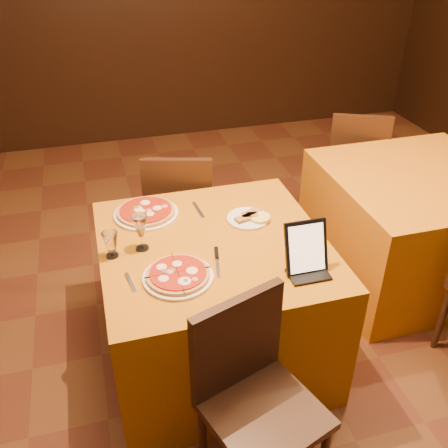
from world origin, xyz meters
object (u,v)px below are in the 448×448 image
object	(u,v)px
pizza_near	(178,276)
main_table	(214,300)
chair_side_far	(353,163)
pizza_far	(146,213)
wine_glass	(141,232)
chair_main_far	(182,210)
water_glass	(111,245)
chair_main_near	(264,413)
tablet	(306,247)
side_table	(411,226)

from	to	relation	value
pizza_near	main_table	bearing A→B (deg)	46.20
chair_side_far	pizza_far	distance (m)	1.92
pizza_near	wine_glass	distance (m)	0.31
chair_main_far	water_glass	xyz separation A→B (m)	(-0.49, -0.81, 0.36)
chair_side_far	pizza_far	size ratio (longest dim) A/B	2.65
pizza_far	chair_main_near	bearing A→B (deg)	-76.13
chair_main_far	pizza_far	world-z (taller)	chair_main_far
chair_side_far	pizza_far	world-z (taller)	chair_side_far
pizza_far	tablet	bearing A→B (deg)	-46.67
pizza_near	pizza_far	world-z (taller)	same
main_table	pizza_near	distance (m)	0.50
pizza_far	water_glass	distance (m)	0.39
chair_side_far	pizza_near	xyz separation A→B (m)	(-1.64, -1.40, 0.31)
chair_main_far	main_table	bearing A→B (deg)	105.98
side_table	chair_main_far	distance (m)	1.50
side_table	chair_main_far	world-z (taller)	chair_main_far
chair_main_near	pizza_near	bearing A→B (deg)	92.63
side_table	pizza_near	world-z (taller)	pizza_near
chair_main_near	pizza_near	distance (m)	0.68
chair_main_far	wine_glass	bearing A→B (deg)	82.69
water_glass	tablet	xyz separation A→B (m)	(0.83, -0.33, 0.06)
main_table	chair_main_near	size ratio (longest dim) A/B	1.21
side_table	chair_side_far	xyz separation A→B (m)	(0.00, 0.82, 0.08)
chair_main_far	pizza_near	size ratio (longest dim) A/B	2.88
chair_main_far	tablet	size ratio (longest dim) A/B	3.73
main_table	tablet	bearing A→B (deg)	-42.67
chair_main_far	tablet	xyz separation A→B (m)	(0.34, -1.15, 0.41)
side_table	pizza_far	size ratio (longest dim) A/B	3.21
main_table	tablet	xyz separation A→B (m)	(0.34, -0.32, 0.49)
chair_side_far	wine_glass	xyz separation A→B (m)	(-1.76, -1.13, 0.39)
chair_main_far	chair_side_far	bearing A→B (deg)	-150.79
main_table	side_table	size ratio (longest dim) A/B	1.00
main_table	chair_side_far	size ratio (longest dim) A/B	1.21
pizza_far	wine_glass	size ratio (longest dim) A/B	1.80
chair_main_near	wine_glass	bearing A→B (deg)	93.49
wine_glass	side_table	bearing A→B (deg)	10.02
side_table	chair_side_far	bearing A→B (deg)	90.00
chair_side_far	pizza_near	bearing A→B (deg)	63.80
main_table	wine_glass	world-z (taller)	wine_glass
water_glass	side_table	bearing A→B (deg)	9.93
pizza_far	chair_main_far	bearing A→B (deg)	60.22
chair_main_far	water_glass	bearing A→B (deg)	75.16
pizza_near	pizza_far	bearing A→B (deg)	95.90
chair_main_near	wine_glass	xyz separation A→B (m)	(-0.34, 0.83, 0.39)
wine_glass	chair_main_near	bearing A→B (deg)	-67.62
chair_side_far	water_glass	bearing A→B (deg)	54.49
chair_main_far	tablet	bearing A→B (deg)	122.65
main_table	wine_glass	size ratio (longest dim) A/B	5.79
chair_main_far	chair_side_far	world-z (taller)	same
side_table	pizza_far	xyz separation A→B (m)	(-1.70, -0.01, 0.39)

